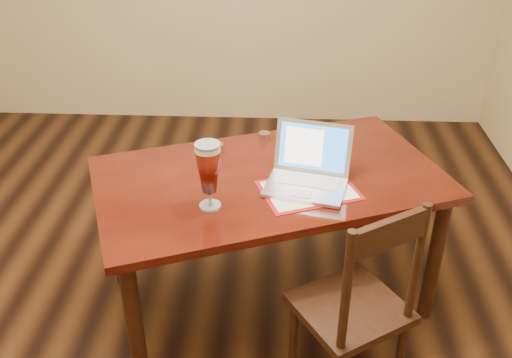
{
  "coord_description": "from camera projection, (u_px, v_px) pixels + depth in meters",
  "views": [
    {
      "loc": [
        0.5,
        -2.2,
        2.15
      ],
      "look_at": [
        0.39,
        0.03,
        0.82
      ],
      "focal_mm": 40.0,
      "sensor_mm": 36.0,
      "label": 1
    }
  ],
  "objects": [
    {
      "name": "dining_chair",
      "position": [
        356.0,
        307.0,
        2.38
      ],
      "size": [
        0.58,
        0.57,
        1.0
      ],
      "rotation": [
        0.0,
        0.0,
        0.56
      ],
      "color": "black",
      "rests_on": "ground"
    },
    {
      "name": "dining_table",
      "position": [
        269.0,
        191.0,
        2.76
      ],
      "size": [
        1.86,
        1.45,
        1.08
      ],
      "rotation": [
        0.0,
        0.0,
        0.36
      ],
      "color": "#4B130A",
      "rests_on": "ground"
    },
    {
      "name": "ground",
      "position": [
        181.0,
        314.0,
        3.01
      ],
      "size": [
        5.0,
        5.0,
        0.0
      ],
      "primitive_type": "plane",
      "color": "black",
      "rests_on": "ground"
    }
  ]
}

